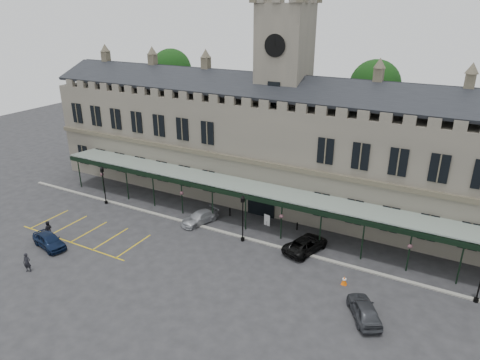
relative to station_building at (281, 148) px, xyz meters
The scene contains 20 objects.
ground 17.17m from the station_building, 90.00° to the right, with size 140.00×140.00×0.00m, color #27272A.
station_building is the anchor object (origin of this frame).
clock_tower 6.64m from the station_building, 90.00° to the left, with size 5.60×5.60×24.80m.
canopy 9.37m from the station_building, 90.00° to the right, with size 50.00×4.10×4.30m.
kerb 12.22m from the station_building, 90.00° to the right, with size 60.00×0.40×0.12m, color gray.
parking_markings 23.26m from the station_building, 128.81° to the right, with size 16.00×6.00×0.01m, color gold, non-canonical shape.
tree_behind_left 24.64m from the station_building, 157.55° to the left, with size 6.00×6.00×16.00m.
tree_behind_mid 13.67m from the station_building, 48.65° to the left, with size 6.00×6.00×16.00m.
lamp_post_left 20.95m from the station_building, 148.08° to the right, with size 0.45×0.45×4.72m.
lamp_post_mid 11.50m from the station_building, 85.58° to the right, with size 0.47×0.47×4.98m.
traffic_cone 18.72m from the station_building, 48.51° to the right, with size 0.49×0.49×0.78m.
sign_board 9.14m from the station_building, 76.86° to the right, with size 0.73×0.20×1.26m.
bollard_left 9.51m from the station_building, 113.99° to the right, with size 0.17×0.17×0.94m, color black.
bollard_right 9.92m from the station_building, 52.47° to the right, with size 0.15×0.15×0.83m, color black.
car_left_a 26.34m from the station_building, 125.70° to the right, with size 1.72×4.26×1.45m, color #0B1833.
car_taxi 12.40m from the station_building, 117.18° to the right, with size 1.79×4.41×1.28m, color #A1A4A9.
car_van 13.29m from the station_building, 54.22° to the right, with size 2.30×4.99×1.39m, color black.
car_right_a 22.64m from the station_building, 49.70° to the right, with size 1.72×4.27×1.45m, color #35373C.
person_a 28.46m from the station_building, 118.23° to the right, with size 0.65×0.43×1.79m, color black.
person_b 26.33m from the station_building, 130.52° to the right, with size 0.86×0.67×1.76m, color black.
Camera 1 is at (18.31, -27.86, 21.52)m, focal length 32.00 mm.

